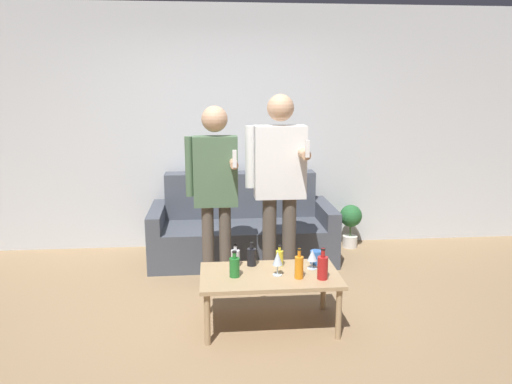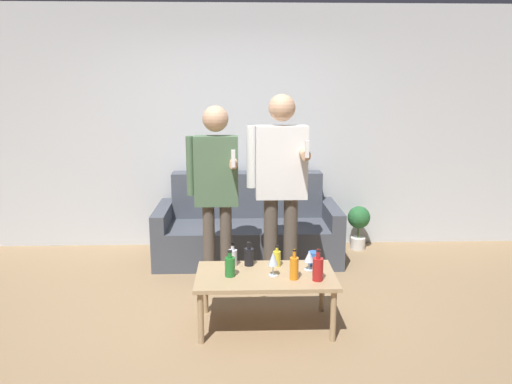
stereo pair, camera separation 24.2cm
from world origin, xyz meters
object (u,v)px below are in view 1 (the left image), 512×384
at_px(couch, 242,229).
at_px(person_standing_left, 215,184).
at_px(person_standing_right, 279,177).
at_px(coffee_table, 270,279).
at_px(bottle_orange, 323,267).

xyz_separation_m(couch, person_standing_left, (-0.29, -0.93, 0.69)).
height_order(person_standing_left, person_standing_right, person_standing_right).
relative_size(person_standing_left, person_standing_right, 0.95).
bearing_deg(coffee_table, couch, 93.89).
height_order(couch, coffee_table, couch).
height_order(couch, person_standing_left, person_standing_left).
relative_size(couch, coffee_table, 1.82).
bearing_deg(coffee_table, person_standing_left, 120.57).
distance_m(coffee_table, person_standing_left, 1.00).
xyz_separation_m(coffee_table, person_standing_right, (0.17, 0.74, 0.66)).
bearing_deg(bottle_orange, person_standing_right, 103.35).
bearing_deg(bottle_orange, couch, 105.64).
xyz_separation_m(couch, person_standing_right, (0.28, -0.86, 0.73)).
distance_m(person_standing_left, person_standing_right, 0.57).
relative_size(coffee_table, person_standing_right, 0.60).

